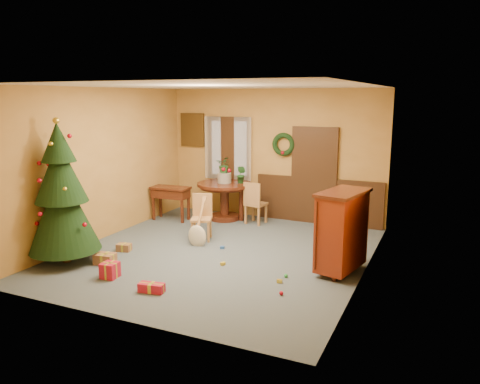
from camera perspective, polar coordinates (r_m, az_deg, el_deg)
The scene contains 21 objects.
room_envelope at distance 10.44m, azimuth 5.09°, elevation 2.64°, with size 5.50×5.50×5.50m.
dining_table at distance 10.47m, azimuth -1.90°, elevation -0.23°, with size 1.22×1.22×0.84m.
urn at distance 10.40m, azimuth -1.91°, elevation 1.74°, with size 0.31×0.31×0.22m, color slate.
centerpiece_plant at distance 10.35m, azimuth -1.92°, elevation 3.35°, with size 0.33×0.29×0.37m, color #1E4C23.
chair_near at distance 9.09m, azimuth -4.67°, elevation -2.82°, with size 0.49×0.49×0.88m.
chair_far at distance 10.11m, azimuth 1.76°, elevation -1.19°, with size 0.45×0.45×0.93m.
guitar at distance 8.69m, azimuth -5.26°, elevation -3.75°, with size 0.37×0.18×0.88m, color beige, non-canonical shape.
plant_stand at distance 10.39m, azimuth 0.16°, elevation -0.66°, with size 0.33×0.33×0.85m.
stand_plant at distance 10.29m, azimuth 0.16°, elevation 2.15°, with size 0.22×0.18×0.40m, color #19471E.
christmas_tree at distance 8.18m, azimuth -20.90°, elevation -0.38°, with size 1.17×1.17×2.41m.
writing_desk at distance 10.54m, azimuth -8.44°, elevation -0.37°, with size 0.87×0.46×0.76m.
sideboard at distance 7.47m, azimuth 12.31°, elevation -4.46°, with size 0.74×1.11×1.31m.
gift_a at distance 8.15m, azimuth -16.12°, elevation -7.83°, with size 0.35×0.28×0.17m.
gift_b at distance 7.52m, azimuth -15.57°, elevation -9.17°, with size 0.26×0.26×0.24m.
gift_c at distance 8.72m, azimuth -13.95°, elevation -6.57°, with size 0.27×0.22×0.13m.
gift_d at distance 6.89m, azimuth -10.73°, elevation -11.39°, with size 0.39×0.21×0.13m.
toy_a at distance 8.59m, azimuth -2.18°, elevation -6.78°, with size 0.08×0.05×0.05m, color #2754AA.
toy_b at distance 7.32m, azimuth 5.63°, elevation -10.12°, with size 0.06×0.06×0.06m, color green.
toy_c at distance 7.79m, azimuth -2.11°, elevation -8.73°, with size 0.08×0.05×0.05m, color gold.
toy_d at distance 6.71m, azimuth 5.05°, elevation -12.19°, with size 0.06×0.06×0.06m, color #AC0B1F.
toy_e at distance 7.12m, azimuth 4.84°, elevation -10.78°, with size 0.08×0.05×0.05m, color gold.
Camera 1 is at (3.58, -7.05, 2.73)m, focal length 35.00 mm.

